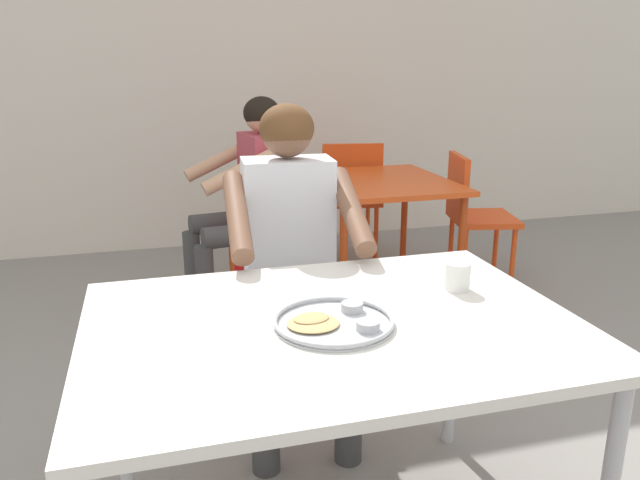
% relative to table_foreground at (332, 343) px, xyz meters
% --- Properties ---
extents(back_wall, '(12.00, 0.12, 3.40)m').
position_rel_table_foreground_xyz_m(back_wall, '(0.07, 3.35, 1.02)').
color(back_wall, silver).
rests_on(back_wall, ground).
extents(table_foreground, '(1.30, 0.94, 0.74)m').
position_rel_table_foreground_xyz_m(table_foreground, '(0.00, 0.00, 0.00)').
color(table_foreground, silver).
rests_on(table_foreground, ground).
extents(thali_tray, '(0.32, 0.32, 0.03)m').
position_rel_table_foreground_xyz_m(thali_tray, '(-0.01, -0.03, 0.08)').
color(thali_tray, '#B7BABF').
rests_on(thali_tray, table_foreground).
extents(drinking_cup, '(0.08, 0.08, 0.09)m').
position_rel_table_foreground_xyz_m(drinking_cup, '(0.43, 0.12, 0.11)').
color(drinking_cup, white).
rests_on(drinking_cup, table_foreground).
extents(chair_foreground, '(0.44, 0.43, 0.83)m').
position_rel_table_foreground_xyz_m(chair_foreground, '(0.07, 0.93, -0.18)').
color(chair_foreground, red).
rests_on(chair_foreground, ground).
extents(diner_foreground, '(0.52, 0.57, 1.26)m').
position_rel_table_foreground_xyz_m(diner_foreground, '(0.06, 0.72, 0.07)').
color(diner_foreground, '#373737').
rests_on(diner_foreground, ground).
extents(table_background_red, '(0.82, 0.94, 0.72)m').
position_rel_table_foreground_xyz_m(table_background_red, '(0.88, 1.96, -0.05)').
color(table_background_red, '#E04C19').
rests_on(table_background_red, ground).
extents(chair_red_left, '(0.48, 0.46, 0.86)m').
position_rel_table_foreground_xyz_m(chair_red_left, '(0.24, 2.00, -0.19)').
color(chair_red_left, '#DB501A').
rests_on(chair_red_left, ground).
extents(chair_red_right, '(0.48, 0.50, 0.83)m').
position_rel_table_foreground_xyz_m(chair_red_right, '(1.53, 2.00, -0.19)').
color(chair_red_right, '#E74918').
rests_on(chair_red_right, ground).
extents(chair_red_far, '(0.49, 0.46, 0.86)m').
position_rel_table_foreground_xyz_m(chair_red_far, '(0.91, 2.61, -0.18)').
color(chair_red_far, '#E04918').
rests_on(chair_red_far, ground).
extents(patron_background, '(0.59, 0.55, 1.21)m').
position_rel_table_foreground_xyz_m(patron_background, '(0.09, 1.95, 0.04)').
color(patron_background, '#3E3E3E').
rests_on(patron_background, ground).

